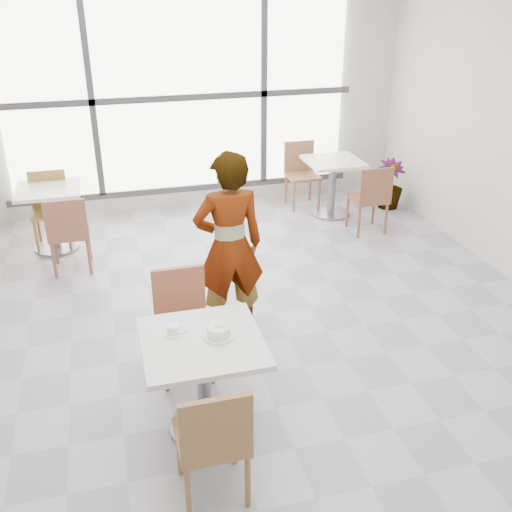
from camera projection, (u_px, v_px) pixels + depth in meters
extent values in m
plane|color=#9E9EA5|center=(247.00, 344.00, 5.17)|extent=(7.00, 7.00, 0.00)
plane|color=silver|center=(180.00, 96.00, 7.55)|extent=(6.00, 0.00, 6.00)
cube|color=white|center=(180.00, 97.00, 7.50)|extent=(4.40, 0.04, 2.40)
cube|color=#3F3F42|center=(181.00, 98.00, 7.48)|extent=(4.60, 0.05, 0.08)
cube|color=#3F3F42|center=(92.00, 102.00, 7.22)|extent=(0.08, 0.05, 2.40)
cube|color=#3F3F42|center=(264.00, 94.00, 7.73)|extent=(0.08, 0.05, 2.40)
cube|color=#3F3F42|center=(186.00, 189.00, 8.01)|extent=(4.60, 0.05, 0.08)
cube|color=silver|center=(202.00, 343.00, 3.91)|extent=(0.80, 0.80, 0.04)
cylinder|color=slate|center=(204.00, 388.00, 4.07)|extent=(0.10, 0.10, 0.71)
cylinder|color=slate|center=(206.00, 425.00, 4.22)|extent=(0.52, 0.52, 0.03)
cube|color=brown|center=(211.00, 437.00, 3.53)|extent=(0.42, 0.42, 0.04)
cube|color=brown|center=(216.00, 429.00, 3.27)|extent=(0.42, 0.04, 0.42)
cylinder|color=brown|center=(234.00, 439.00, 3.83)|extent=(0.04, 0.04, 0.41)
cylinder|color=brown|center=(248.00, 481.00, 3.52)|extent=(0.04, 0.04, 0.41)
cylinder|color=brown|center=(179.00, 450.00, 3.75)|extent=(0.04, 0.04, 0.41)
cylinder|color=brown|center=(188.00, 494.00, 3.43)|extent=(0.04, 0.04, 0.41)
cube|color=#A0573C|center=(184.00, 328.00, 4.61)|extent=(0.42, 0.42, 0.04)
cube|color=#A0573C|center=(179.00, 291.00, 4.67)|extent=(0.42, 0.04, 0.42)
cylinder|color=#A0573C|center=(166.00, 369.00, 4.51)|extent=(0.04, 0.04, 0.41)
cylinder|color=#A0573C|center=(160.00, 343.00, 4.82)|extent=(0.04, 0.04, 0.41)
cylinder|color=#A0573C|center=(212.00, 361.00, 4.59)|extent=(0.04, 0.04, 0.41)
cylinder|color=#A0573C|center=(204.00, 336.00, 4.91)|extent=(0.04, 0.04, 0.41)
cylinder|color=white|center=(219.00, 336.00, 3.93)|extent=(0.21, 0.21, 0.01)
cylinder|color=white|center=(219.00, 331.00, 3.91)|extent=(0.16, 0.16, 0.07)
torus|color=white|center=(218.00, 327.00, 3.90)|extent=(0.16, 0.16, 0.01)
cylinder|color=beige|center=(219.00, 331.00, 3.91)|extent=(0.14, 0.14, 0.05)
cylinder|color=beige|center=(217.00, 328.00, 3.89)|extent=(0.03, 0.03, 0.01)
cylinder|color=#F4E19D|center=(217.00, 327.00, 3.90)|extent=(0.03, 0.03, 0.02)
cylinder|color=#F8EFA0|center=(222.00, 326.00, 3.89)|extent=(0.03, 0.03, 0.02)
cylinder|color=#F6E09F|center=(221.00, 327.00, 3.90)|extent=(0.03, 0.03, 0.02)
cylinder|color=#EFE49A|center=(221.00, 324.00, 3.92)|extent=(0.03, 0.03, 0.01)
cylinder|color=beige|center=(214.00, 330.00, 3.87)|extent=(0.03, 0.03, 0.02)
cylinder|color=#F8F2A0|center=(215.00, 328.00, 3.88)|extent=(0.03, 0.03, 0.02)
cylinder|color=beige|center=(223.00, 328.00, 3.89)|extent=(0.03, 0.03, 0.02)
cylinder|color=beige|center=(218.00, 324.00, 3.92)|extent=(0.03, 0.03, 0.02)
cylinder|color=beige|center=(218.00, 327.00, 3.90)|extent=(0.03, 0.03, 0.02)
cylinder|color=beige|center=(218.00, 327.00, 3.90)|extent=(0.03, 0.03, 0.01)
cylinder|color=#EEE799|center=(215.00, 327.00, 3.91)|extent=(0.03, 0.03, 0.01)
cylinder|color=beige|center=(217.00, 325.00, 3.92)|extent=(0.03, 0.03, 0.01)
cylinder|color=beige|center=(225.00, 327.00, 3.90)|extent=(0.03, 0.03, 0.02)
cylinder|color=white|center=(173.00, 333.00, 3.96)|extent=(0.13, 0.13, 0.01)
cylinder|color=white|center=(173.00, 329.00, 3.95)|extent=(0.08, 0.08, 0.06)
torus|color=white|center=(179.00, 328.00, 3.96)|extent=(0.05, 0.01, 0.05)
cylinder|color=black|center=(172.00, 326.00, 3.94)|extent=(0.07, 0.07, 0.00)
cube|color=silver|center=(181.00, 333.00, 3.95)|extent=(0.09, 0.05, 0.00)
sphere|color=silver|center=(186.00, 331.00, 3.97)|extent=(0.02, 0.02, 0.02)
imported|color=black|center=(229.00, 247.00, 5.01)|extent=(0.63, 0.43, 1.68)
cube|color=white|center=(48.00, 190.00, 6.63)|extent=(0.70, 0.70, 0.04)
cylinder|color=gray|center=(53.00, 220.00, 6.80)|extent=(0.10, 0.10, 0.71)
cylinder|color=gray|center=(57.00, 247.00, 6.95)|extent=(0.52, 0.52, 0.03)
cube|color=white|center=(333.00, 162.00, 7.61)|extent=(0.70, 0.70, 0.04)
cylinder|color=gray|center=(332.00, 189.00, 7.77)|extent=(0.10, 0.10, 0.71)
cylinder|color=gray|center=(330.00, 213.00, 7.92)|extent=(0.52, 0.52, 0.03)
cube|color=brown|center=(69.00, 233.00, 6.28)|extent=(0.42, 0.42, 0.04)
cube|color=brown|center=(66.00, 220.00, 6.02)|extent=(0.42, 0.04, 0.42)
cylinder|color=brown|center=(89.00, 243.00, 6.58)|extent=(0.04, 0.04, 0.41)
cylinder|color=brown|center=(89.00, 257.00, 6.27)|extent=(0.04, 0.04, 0.41)
cylinder|color=brown|center=(55.00, 247.00, 6.50)|extent=(0.04, 0.04, 0.41)
cylinder|color=brown|center=(54.00, 261.00, 6.18)|extent=(0.04, 0.04, 0.41)
cube|color=#A27635|center=(50.00, 212.00, 6.83)|extent=(0.42, 0.42, 0.04)
cube|color=#A27635|center=(48.00, 188.00, 6.89)|extent=(0.42, 0.04, 0.42)
cylinder|color=#A27635|center=(36.00, 237.00, 6.73)|extent=(0.04, 0.04, 0.41)
cylinder|color=#A27635|center=(38.00, 226.00, 7.04)|extent=(0.04, 0.04, 0.41)
cylinder|color=#A27635|center=(69.00, 234.00, 6.81)|extent=(0.04, 0.04, 0.41)
cylinder|color=#A27635|center=(69.00, 223.00, 7.12)|extent=(0.04, 0.04, 0.41)
cube|color=brown|center=(368.00, 198.00, 7.23)|extent=(0.42, 0.42, 0.04)
cube|color=brown|center=(376.00, 186.00, 6.97)|extent=(0.42, 0.04, 0.42)
cylinder|color=brown|center=(373.00, 209.00, 7.53)|extent=(0.04, 0.04, 0.41)
cylinder|color=brown|center=(386.00, 219.00, 7.22)|extent=(0.04, 0.04, 0.41)
cylinder|color=brown|center=(347.00, 212.00, 7.45)|extent=(0.04, 0.04, 0.41)
cylinder|color=brown|center=(359.00, 222.00, 7.13)|extent=(0.04, 0.04, 0.41)
cube|color=#9C6949|center=(303.00, 176.00, 8.02)|extent=(0.42, 0.42, 0.04)
cube|color=#9C6949|center=(299.00, 156.00, 8.08)|extent=(0.42, 0.04, 0.42)
cylinder|color=#9C6949|center=(294.00, 197.00, 7.92)|extent=(0.04, 0.04, 0.41)
cylinder|color=#9C6949|center=(286.00, 189.00, 8.23)|extent=(0.04, 0.04, 0.41)
cylinder|color=#9C6949|center=(319.00, 195.00, 8.00)|extent=(0.04, 0.04, 0.41)
cylinder|color=#9C6949|center=(310.00, 187.00, 8.31)|extent=(0.04, 0.04, 0.41)
imported|color=#5B8E49|center=(390.00, 184.00, 8.01)|extent=(0.38, 0.38, 0.67)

